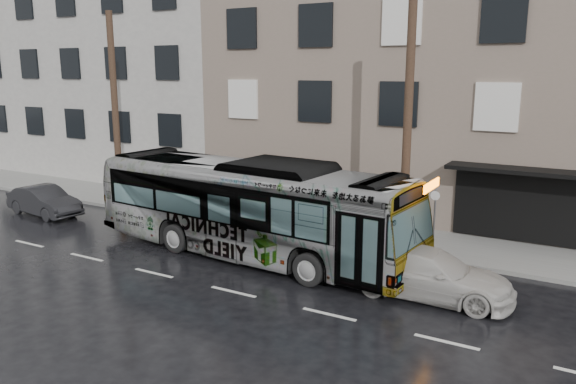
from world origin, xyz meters
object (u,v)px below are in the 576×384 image
utility_pole_rear (115,112)px  sign_post (434,224)px  utility_pole_front (408,127)px  dark_sedan (44,201)px  bus (250,208)px  white_sedan (428,273)px

utility_pole_rear → sign_post: utility_pole_rear is taller
utility_pole_front → dark_sedan: size_ratio=2.21×
utility_pole_rear → dark_sedan: (-2.14, -2.62, -3.98)m
bus → white_sedan: 6.73m
sign_post → white_sedan: sign_post is taller
utility_pole_rear → sign_post: 15.46m
utility_pole_front → utility_pole_rear: same height
sign_post → dark_sedan: sign_post is taller
bus → dark_sedan: size_ratio=3.09×
utility_pole_front → dark_sedan: bearing=-170.8°
utility_pole_front → white_sedan: size_ratio=1.83×
sign_post → bus: (-5.86, -2.67, 0.41)m
utility_pole_rear → bus: (9.24, -2.67, -2.89)m
white_sedan → dark_sedan: bearing=86.3°
utility_pole_front → bus: bearing=-150.7°
utility_pole_front → bus: 6.18m
sign_post → white_sedan: 3.36m
white_sedan → dark_sedan: 18.02m
utility_pole_rear → white_sedan: (15.86, -3.21, -3.94)m
sign_post → bus: size_ratio=0.19×
bus → dark_sedan: (-11.38, 0.05, -1.08)m
utility_pole_rear → white_sedan: bearing=-11.4°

